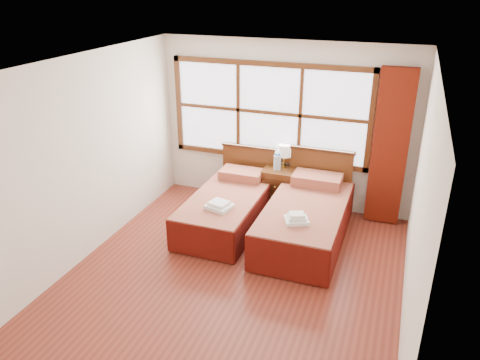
% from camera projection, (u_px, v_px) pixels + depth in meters
% --- Properties ---
extents(floor, '(4.50, 4.50, 0.00)m').
position_uv_depth(floor, '(234.00, 275.00, 5.85)').
color(floor, maroon).
rests_on(floor, ground).
extents(ceiling, '(4.50, 4.50, 0.00)m').
position_uv_depth(ceiling, '(233.00, 64.00, 4.81)').
color(ceiling, white).
rests_on(ceiling, wall_back).
extents(wall_back, '(4.00, 0.00, 4.00)m').
position_uv_depth(wall_back, '(285.00, 126.00, 7.26)').
color(wall_back, silver).
rests_on(wall_back, floor).
extents(wall_left, '(0.00, 4.50, 4.50)m').
position_uv_depth(wall_left, '(87.00, 159.00, 5.95)').
color(wall_left, silver).
rests_on(wall_left, floor).
extents(wall_right, '(0.00, 4.50, 4.50)m').
position_uv_depth(wall_right, '(419.00, 207.00, 4.70)').
color(wall_right, silver).
rests_on(wall_right, floor).
extents(window, '(3.16, 0.06, 1.56)m').
position_uv_depth(window, '(269.00, 112.00, 7.23)').
color(window, white).
rests_on(window, wall_back).
extents(curtain, '(0.50, 0.16, 2.30)m').
position_uv_depth(curtain, '(390.00, 148.00, 6.69)').
color(curtain, maroon).
rests_on(curtain, wall_back).
extents(bed_left, '(0.97, 1.99, 0.94)m').
position_uv_depth(bed_left, '(228.00, 207.00, 6.93)').
color(bed_left, '#3A1C0C').
rests_on(bed_left, floor).
extents(bed_right, '(1.06, 2.08, 1.03)m').
position_uv_depth(bed_right, '(306.00, 218.00, 6.55)').
color(bed_right, '#3A1C0C').
rests_on(bed_right, floor).
extents(nightstand, '(0.50, 0.49, 0.67)m').
position_uv_depth(nightstand, '(279.00, 189.00, 7.43)').
color(nightstand, '#542C12').
rests_on(nightstand, floor).
extents(towels_left, '(0.39, 0.36, 0.10)m').
position_uv_depth(towels_left, '(219.00, 205.00, 6.41)').
color(towels_left, white).
rests_on(towels_left, bed_left).
extents(towels_right, '(0.37, 0.35, 0.12)m').
position_uv_depth(towels_right, '(297.00, 219.00, 5.95)').
color(towels_right, white).
rests_on(towels_right, bed_right).
extents(lamp, '(0.19, 0.19, 0.37)m').
position_uv_depth(lamp, '(284.00, 151.00, 7.28)').
color(lamp, '#B48C39').
rests_on(lamp, nightstand).
extents(bottle_near, '(0.07, 0.07, 0.27)m').
position_uv_depth(bottle_near, '(276.00, 163.00, 7.22)').
color(bottle_near, '#A7C4D7').
rests_on(bottle_near, nightstand).
extents(bottle_far, '(0.07, 0.07, 0.27)m').
position_uv_depth(bottle_far, '(279.00, 162.00, 7.22)').
color(bottle_far, '#A7C4D7').
rests_on(bottle_far, nightstand).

